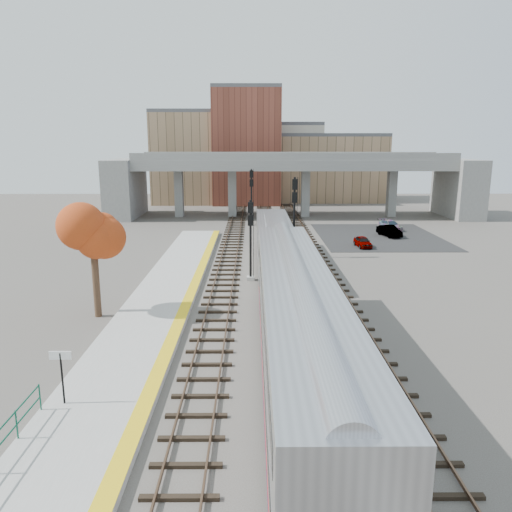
# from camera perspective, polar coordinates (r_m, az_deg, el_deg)

# --- Properties ---
(ground) EXTENTS (160.00, 160.00, 0.00)m
(ground) POSITION_cam_1_polar(r_m,az_deg,el_deg) (32.02, 1.30, -6.89)
(ground) COLOR #47423D
(ground) RESTS_ON ground
(platform) EXTENTS (4.50, 60.00, 0.35)m
(platform) POSITION_cam_1_polar(r_m,az_deg,el_deg) (32.57, -11.64, -6.49)
(platform) COLOR #9E9E99
(platform) RESTS_ON ground
(yellow_strip) EXTENTS (0.70, 60.00, 0.01)m
(yellow_strip) POSITION_cam_1_polar(r_m,az_deg,el_deg) (32.20, -8.32, -6.24)
(yellow_strip) COLOR yellow
(yellow_strip) RESTS_ON platform
(tracks) EXTENTS (10.70, 95.00, 0.25)m
(tracks) POSITION_cam_1_polar(r_m,az_deg,el_deg) (44.01, 2.05, -1.32)
(tracks) COLOR black
(tracks) RESTS_ON ground
(overpass) EXTENTS (54.00, 12.00, 9.50)m
(overpass) POSITION_cam_1_polar(r_m,az_deg,el_deg) (75.54, 4.11, 8.93)
(overpass) COLOR slate
(overpass) RESTS_ON ground
(buildings_far) EXTENTS (43.00, 21.00, 20.60)m
(buildings_far) POSITION_cam_1_polar(r_m,az_deg,el_deg) (96.79, 0.94, 11.01)
(buildings_far) COLOR #A2805E
(buildings_far) RESTS_ON ground
(parking_lot) EXTENTS (14.00, 18.00, 0.04)m
(parking_lot) POSITION_cam_1_polar(r_m,az_deg,el_deg) (60.99, 13.80, 2.21)
(parking_lot) COLOR black
(parking_lot) RESTS_ON ground
(locomotive) EXTENTS (3.02, 19.05, 4.10)m
(locomotive) POSITION_cam_1_polar(r_m,az_deg,el_deg) (44.19, 2.12, 1.66)
(locomotive) COLOR #A8AAB2
(locomotive) RESTS_ON ground
(coach) EXTENTS (3.03, 25.00, 5.00)m
(coach) POSITION_cam_1_polar(r_m,az_deg,el_deg) (22.27, 4.64, -8.22)
(coach) COLOR #A8AAB2
(coach) RESTS_ON ground
(signal_mast_near) EXTENTS (0.60, 0.64, 6.47)m
(signal_mast_near) POSITION_cam_1_polar(r_m,az_deg,el_deg) (39.46, -0.63, 1.54)
(signal_mast_near) COLOR #9E9E99
(signal_mast_near) RESTS_ON ground
(signal_mast_mid) EXTENTS (0.60, 0.64, 7.71)m
(signal_mast_mid) POSITION_cam_1_polar(r_m,az_deg,el_deg) (47.41, 4.38, 4.43)
(signal_mast_mid) COLOR #9E9E99
(signal_mast_mid) RESTS_ON ground
(signal_mast_far) EXTENTS (0.60, 0.64, 7.50)m
(signal_mast_far) POSITION_cam_1_polar(r_m,az_deg,el_deg) (66.94, -0.53, 6.76)
(signal_mast_far) COLOR #9E9E99
(signal_mast_far) RESTS_ON ground
(station_sign) EXTENTS (0.90, 0.08, 2.27)m
(station_sign) POSITION_cam_1_polar(r_m,az_deg,el_deg) (22.01, -21.37, -11.66)
(station_sign) COLOR black
(station_sign) RESTS_ON platform
(tree) EXTENTS (3.60, 3.60, 7.04)m
(tree) POSITION_cam_1_polar(r_m,az_deg,el_deg) (32.24, -18.16, 2.23)
(tree) COLOR #382619
(tree) RESTS_ON ground
(car_a) EXTENTS (1.61, 3.41, 1.13)m
(car_a) POSITION_cam_1_polar(r_m,az_deg,el_deg) (53.98, 12.11, 1.60)
(car_a) COLOR #99999E
(car_a) RESTS_ON parking_lot
(car_b) EXTENTS (2.34, 4.21, 1.31)m
(car_b) POSITION_cam_1_polar(r_m,az_deg,el_deg) (60.91, 15.00, 2.78)
(car_b) COLOR #99999E
(car_b) RESTS_ON parking_lot
(car_c) EXTENTS (2.74, 4.44, 1.20)m
(car_c) POSITION_cam_1_polar(r_m,az_deg,el_deg) (65.74, 15.11, 3.43)
(car_c) COLOR #99999E
(car_c) RESTS_ON parking_lot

